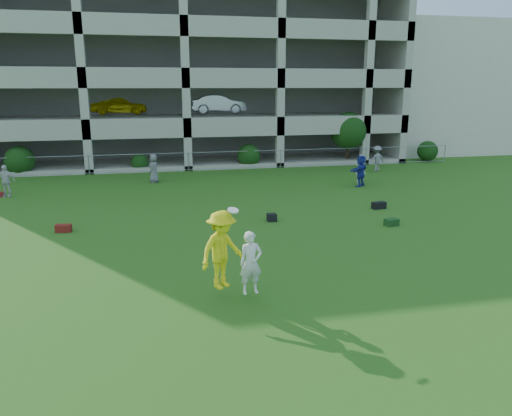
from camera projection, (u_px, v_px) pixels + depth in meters
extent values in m
plane|color=#235114|center=(249.00, 286.00, 13.51)|extent=(100.00, 100.00, 0.00)
cube|color=beige|center=(442.00, 88.00, 43.65)|extent=(16.00, 14.00, 10.00)
imported|color=silver|center=(5.00, 181.00, 24.11)|extent=(0.96, 0.53, 1.55)
imported|color=slate|center=(154.00, 168.00, 27.63)|extent=(0.71, 0.89, 1.58)
imported|color=navy|center=(361.00, 171.00, 26.55)|extent=(1.53, 1.36, 1.68)
imported|color=silver|center=(360.00, 169.00, 27.47)|extent=(0.67, 0.54, 1.59)
imported|color=slate|center=(377.00, 159.00, 31.25)|extent=(1.12, 0.77, 1.59)
cube|color=#511A0E|center=(64.00, 228.00, 18.41)|extent=(0.58, 0.36, 0.28)
cube|color=#133513|center=(391.00, 222.00, 19.26)|extent=(0.57, 0.47, 0.26)
cube|color=black|center=(272.00, 217.00, 19.88)|extent=(0.36, 0.36, 0.30)
cube|color=black|center=(379.00, 205.00, 21.87)|extent=(0.63, 0.37, 0.30)
imported|color=yellow|center=(222.00, 250.00, 12.34)|extent=(1.47, 1.33, 1.98)
imported|color=silver|center=(251.00, 263.00, 12.43)|extent=(0.62, 0.44, 1.60)
cylinder|color=white|center=(233.00, 210.00, 11.97)|extent=(0.28, 0.27, 0.14)
cube|color=#9E998C|center=(173.00, 76.00, 43.12)|extent=(30.00, 0.50, 12.00)
cube|color=#9E998C|center=(364.00, 76.00, 39.79)|extent=(0.50, 14.00, 12.00)
cube|color=#9E998C|center=(181.00, 154.00, 38.12)|extent=(30.00, 14.00, 0.30)
cube|color=#9E998C|center=(179.00, 114.00, 37.40)|extent=(30.00, 14.00, 0.30)
cube|color=#9E998C|center=(178.00, 73.00, 36.68)|extent=(30.00, 14.00, 0.30)
cube|color=#9E998C|center=(176.00, 30.00, 35.96)|extent=(30.00, 14.00, 0.30)
cube|color=#9E998C|center=(187.00, 130.00, 31.05)|extent=(30.00, 0.30, 0.90)
cube|color=#9E998C|center=(186.00, 80.00, 30.33)|extent=(30.00, 0.30, 0.90)
cube|color=#9E998C|center=(184.00, 28.00, 29.61)|extent=(30.00, 0.30, 0.90)
cube|color=#9E998C|center=(82.00, 72.00, 29.07)|extent=(0.50, 0.50, 12.00)
cube|color=#9E998C|center=(185.00, 73.00, 30.32)|extent=(0.50, 0.50, 12.00)
cube|color=#9E998C|center=(280.00, 73.00, 31.57)|extent=(0.50, 0.50, 12.00)
cube|color=#9E998C|center=(368.00, 74.00, 32.82)|extent=(0.50, 0.50, 12.00)
cube|color=#605E59|center=(176.00, 75.00, 38.62)|extent=(29.00, 9.00, 11.60)
imported|color=yellow|center=(119.00, 105.00, 34.43)|extent=(3.98, 1.84, 1.32)
imported|color=silver|center=(218.00, 104.00, 35.86)|extent=(4.09, 1.67, 1.32)
cylinder|color=gray|center=(89.00, 165.00, 30.13)|extent=(0.06, 0.06, 1.20)
cylinder|color=gray|center=(189.00, 162.00, 31.38)|extent=(0.06, 0.06, 1.20)
cylinder|color=gray|center=(281.00, 159.00, 32.63)|extent=(0.06, 0.06, 1.20)
cylinder|color=gray|center=(366.00, 156.00, 33.88)|extent=(0.06, 0.06, 1.20)
cylinder|color=gray|center=(445.00, 153.00, 35.13)|extent=(0.06, 0.06, 1.20)
cylinder|color=gray|center=(188.00, 153.00, 31.25)|extent=(36.00, 0.04, 0.04)
cylinder|color=gray|center=(189.00, 170.00, 31.50)|extent=(36.00, 0.04, 0.04)
sphere|color=#163D11|center=(20.00, 161.00, 29.80)|extent=(1.76, 1.76, 1.76)
sphere|color=#163D11|center=(140.00, 162.00, 31.33)|extent=(1.10, 1.10, 1.10)
sphere|color=#163D11|center=(249.00, 156.00, 32.74)|extent=(1.54, 1.54, 1.54)
cylinder|color=#382314|center=(348.00, 149.00, 34.34)|extent=(0.16, 0.16, 1.96)
sphere|color=#163D11|center=(348.00, 131.00, 34.03)|extent=(2.52, 2.52, 2.52)
sphere|color=#163D11|center=(428.00, 151.00, 35.46)|extent=(1.43, 1.43, 1.43)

